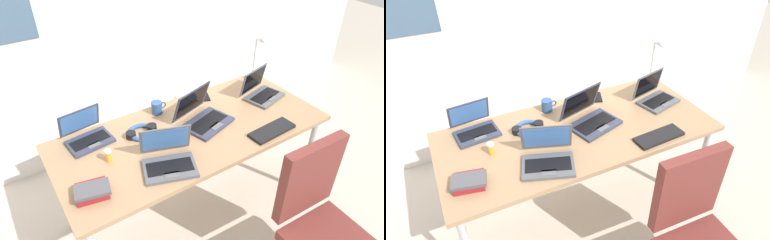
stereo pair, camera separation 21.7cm
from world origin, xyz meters
TOP-DOWN VIEW (x-y plane):
  - ground_plane at (0.00, 0.00)m, footprint 12.00×12.00m
  - wall_back at (-0.00, 1.10)m, footprint 6.00×0.13m
  - desk at (0.00, 0.00)m, footprint 1.80×0.80m
  - desk_lamp at (0.80, 0.28)m, footprint 0.12×0.18m
  - laptop_back_left at (0.11, 0.03)m, footprint 0.39×0.37m
  - laptop_back_right at (-0.30, -0.21)m, footprint 0.37×0.35m
  - laptop_near_mouse at (-0.61, 0.27)m, footprint 0.29×0.27m
  - laptop_near_lamp at (0.67, 0.07)m, footprint 0.33×0.29m
  - external_keyboard at (0.43, -0.30)m, footprint 0.34×0.14m
  - computer_mouse at (0.14, 0.31)m, footprint 0.08×0.11m
  - cell_phone at (0.31, 0.30)m, footprint 0.11×0.15m
  - headphones at (-0.30, 0.14)m, footprint 0.21×0.18m
  - pill_bottle at (-0.57, 0.02)m, footprint 0.04×0.04m
  - book_stack at (-0.74, -0.18)m, footprint 0.20×0.18m
  - coffee_mug at (-0.09, 0.30)m, footprint 0.11×0.08m

SIDE VIEW (x-z plane):
  - ground_plane at x=0.00m, z-range 0.00..0.00m
  - desk at x=0.00m, z-range 0.31..1.05m
  - cell_phone at x=0.31m, z-range 0.74..0.75m
  - external_keyboard at x=0.43m, z-range 0.74..0.76m
  - headphones at x=-0.30m, z-range 0.74..0.78m
  - computer_mouse at x=0.14m, z-range 0.74..0.77m
  - book_stack at x=-0.74m, z-range 0.74..0.79m
  - pill_bottle at x=-0.57m, z-range 0.74..0.82m
  - laptop_near_mouse at x=-0.61m, z-range 0.68..0.88m
  - laptop_near_lamp at x=0.67m, z-range 0.68..0.89m
  - coffee_mug at x=-0.09m, z-range 0.74..0.83m
  - laptop_back_right at x=-0.30m, z-range 0.68..0.89m
  - laptop_back_left at x=0.11m, z-range 0.67..0.90m
  - desk_lamp at x=0.80m, z-range 0.74..1.14m
  - wall_back at x=0.00m, z-range 0.00..2.60m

